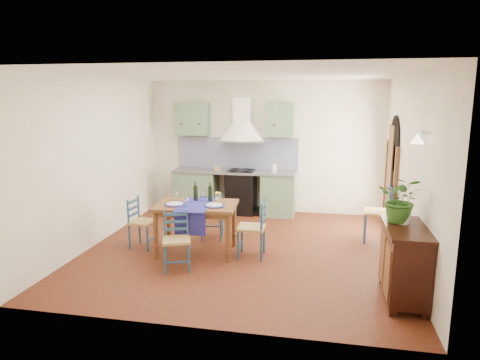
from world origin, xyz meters
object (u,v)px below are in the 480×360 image
dining_table (196,210)px  sideboard (404,261)px  chair_near (177,240)px  potted_plant (402,199)px

dining_table → sideboard: 3.15m
dining_table → chair_near: dining_table is taller
chair_near → potted_plant: 3.12m
chair_near → sideboard: sideboard is taller
dining_table → potted_plant: size_ratio=2.26×
chair_near → dining_table: bearing=81.1°
sideboard → chair_near: bearing=172.3°
chair_near → potted_plant: size_ratio=1.42×
sideboard → potted_plant: (-0.05, 0.19, 0.72)m
chair_near → sideboard: bearing=-7.7°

